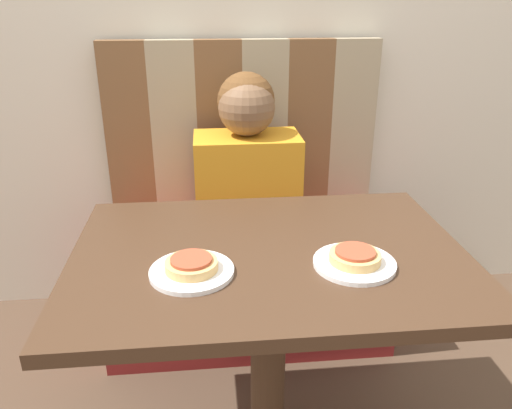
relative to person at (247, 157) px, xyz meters
name	(u,v)px	position (x,y,z in m)	size (l,w,h in m)	color
wall_back	(240,9)	(0.00, 0.32, 0.53)	(7.00, 0.05, 2.60)	beige
booth_seat	(248,278)	(0.00, 0.00, -0.54)	(1.14, 0.54, 0.48)	maroon
booth_backrest	(242,127)	(0.00, 0.24, 0.06)	(1.14, 0.06, 0.71)	brown
dining_table	(269,283)	(0.00, -0.70, -0.13)	(1.02, 0.72, 0.74)	#422B1C
person	(247,157)	(0.00, 0.00, 0.00)	(0.40, 0.25, 0.62)	orange
plate_left	(192,272)	(-0.20, -0.80, -0.03)	(0.20, 0.20, 0.01)	white
plate_right	(354,263)	(0.20, -0.80, -0.03)	(0.20, 0.20, 0.01)	white
pizza_left	(191,264)	(-0.20, -0.80, -0.01)	(0.13, 0.13, 0.03)	tan
pizza_right	(355,256)	(0.20, -0.80, -0.01)	(0.13, 0.13, 0.03)	tan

